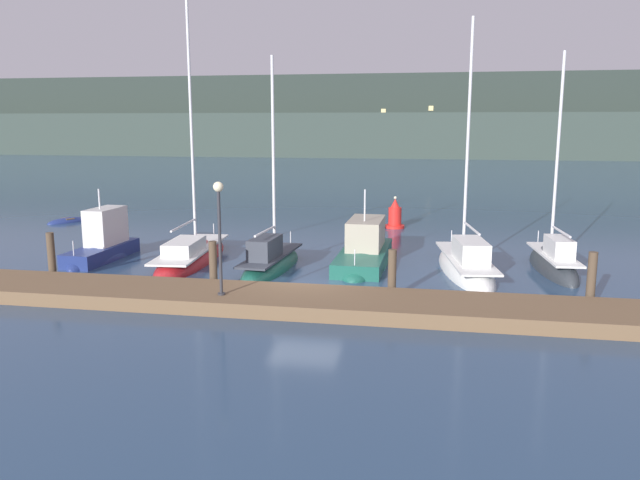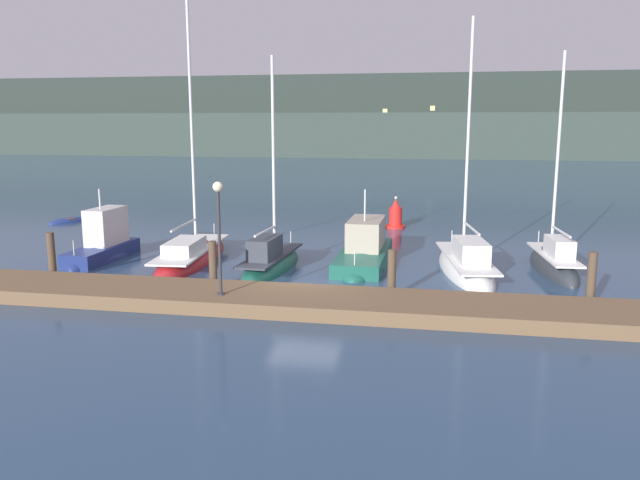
# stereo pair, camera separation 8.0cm
# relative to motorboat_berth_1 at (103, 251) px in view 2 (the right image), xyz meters

# --- Properties ---
(ground_plane) EXTENTS (400.00, 400.00, 0.00)m
(ground_plane) POSITION_rel_motorboat_berth_1_xyz_m (9.60, -3.06, -0.36)
(ground_plane) COLOR navy
(dock) EXTENTS (26.19, 2.80, 0.45)m
(dock) POSITION_rel_motorboat_berth_1_xyz_m (9.60, -5.53, -0.14)
(dock) COLOR brown
(dock) RESTS_ON ground
(mooring_pile_0) EXTENTS (0.28, 0.28, 1.85)m
(mooring_pile_0) POSITION_rel_motorboat_berth_1_xyz_m (0.16, -3.88, 0.56)
(mooring_pile_0) COLOR #4C3D2D
(mooring_pile_0) RESTS_ON ground
(mooring_pile_1) EXTENTS (0.28, 0.28, 1.74)m
(mooring_pile_1) POSITION_rel_motorboat_berth_1_xyz_m (6.45, -3.88, 0.51)
(mooring_pile_1) COLOR #4C3D2D
(mooring_pile_1) RESTS_ON ground
(mooring_pile_2) EXTENTS (0.28, 0.28, 1.68)m
(mooring_pile_2) POSITION_rel_motorboat_berth_1_xyz_m (12.74, -3.88, 0.48)
(mooring_pile_2) COLOR #4C3D2D
(mooring_pile_2) RESTS_ON ground
(mooring_pile_3) EXTENTS (0.28, 0.28, 1.84)m
(mooring_pile_3) POSITION_rel_motorboat_berth_1_xyz_m (19.03, -3.88, 0.56)
(mooring_pile_3) COLOR #4C3D2D
(mooring_pile_3) RESTS_ON ground
(motorboat_berth_1) EXTENTS (1.59, 4.77, 3.71)m
(motorboat_berth_1) POSITION_rel_motorboat_berth_1_xyz_m (0.00, 0.00, 0.00)
(motorboat_berth_1) COLOR navy
(motorboat_berth_1) RESTS_ON ground
(sailboat_berth_2) EXTENTS (2.57, 8.01, 12.54)m
(sailboat_berth_2) POSITION_rel_motorboat_berth_1_xyz_m (3.89, 0.41, -0.24)
(sailboat_berth_2) COLOR red
(sailboat_berth_2) RESTS_ON ground
(sailboat_berth_3) EXTENTS (1.82, 6.07, 9.06)m
(sailboat_berth_3) POSITION_rel_motorboat_berth_1_xyz_m (7.66, -0.59, -0.20)
(sailboat_berth_3) COLOR #195647
(sailboat_berth_3) RESTS_ON ground
(motorboat_berth_4) EXTENTS (2.11, 6.69, 3.73)m
(motorboat_berth_4) POSITION_rel_motorboat_berth_1_xyz_m (11.22, 1.32, -0.09)
(motorboat_berth_4) COLOR #195647
(motorboat_berth_4) RESTS_ON ground
(sailboat_berth_5) EXTENTS (2.79, 7.46, 10.55)m
(sailboat_berth_5) POSITION_rel_motorboat_berth_1_xyz_m (15.37, 0.46, -0.22)
(sailboat_berth_5) COLOR white
(sailboat_berth_5) RESTS_ON ground
(sailboat_berth_6) EXTENTS (1.74, 5.69, 9.38)m
(sailboat_berth_6) POSITION_rel_motorboat_berth_1_xyz_m (18.82, 1.28, -0.22)
(sailboat_berth_6) COLOR #2D3338
(sailboat_berth_6) RESTS_ON ground
(channel_buoy) EXTENTS (1.10, 1.10, 1.78)m
(channel_buoy) POSITION_rel_motorboat_berth_1_xyz_m (11.92, 10.50, 0.28)
(channel_buoy) COLOR red
(channel_buoy) RESTS_ON ground
(dock_lamppost) EXTENTS (0.32, 0.32, 3.60)m
(dock_lamppost) POSITION_rel_motorboat_berth_1_xyz_m (7.49, -6.01, 2.53)
(dock_lamppost) COLOR #2D2D33
(dock_lamppost) RESTS_ON dock
(hillside_backdrop) EXTENTS (240.00, 23.00, 14.04)m
(hillside_backdrop) POSITION_rel_motorboat_berth_1_xyz_m (5.02, 91.31, 6.11)
(hillside_backdrop) COLOR #28332D
(hillside_backdrop) RESTS_ON ground
(rowboat_adrift) EXTENTS (2.09, 2.62, 0.56)m
(rowboat_adrift) POSITION_rel_motorboat_berth_1_xyz_m (-7.33, 9.02, -0.36)
(rowboat_adrift) COLOR navy
(rowboat_adrift) RESTS_ON ground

